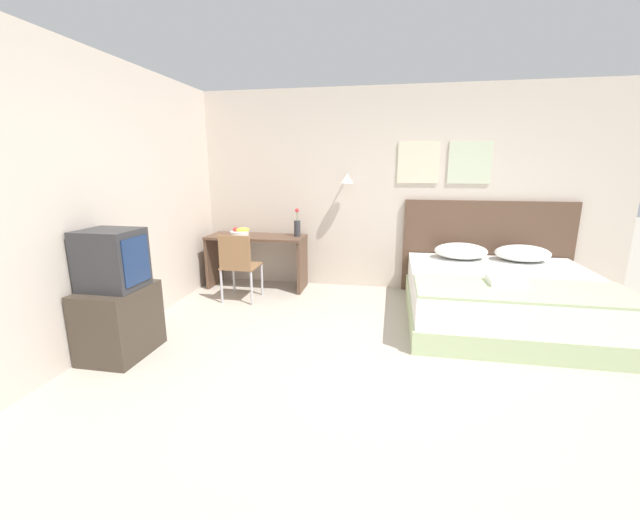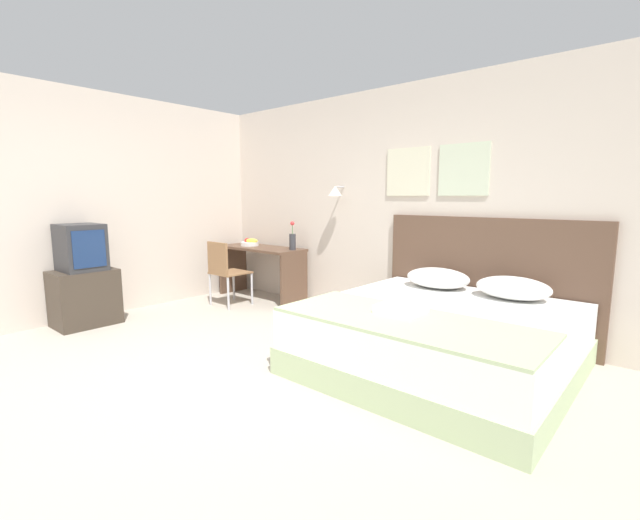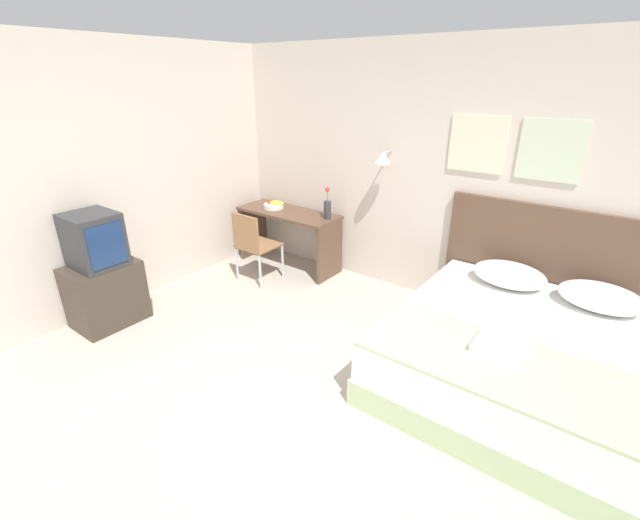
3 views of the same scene
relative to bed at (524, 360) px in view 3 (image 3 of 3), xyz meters
name	(u,v)px [view 3 (image 3 of 3)]	position (x,y,z in m)	size (l,w,h in m)	color
ground_plane	(271,431)	(-1.26, -1.53, -0.26)	(24.00, 24.00, 0.00)	#B2A899
wall_back	(439,178)	(-1.26, 1.07, 1.07)	(5.91, 0.31, 2.65)	beige
wall_left	(30,196)	(-3.85, -1.74, 1.06)	(0.06, 5.57, 2.65)	beige
bed	(524,360)	(0.00, 0.00, 0.00)	(1.98, 1.96, 0.53)	#B2C693
headboard	(559,274)	(0.00, 1.01, 0.35)	(2.10, 0.06, 1.23)	brown
pillow_left	(509,275)	(-0.36, 0.70, 0.37)	(0.63, 0.46, 0.20)	white
pillow_right	(601,297)	(0.36, 0.70, 0.37)	(0.63, 0.46, 0.20)	white
throw_blanket	(511,367)	(0.00, -0.57, 0.28)	(1.93, 0.78, 0.02)	#B2C693
folded_towel_near_foot	(500,346)	(-0.11, -0.43, 0.32)	(0.32, 0.30, 0.06)	white
desk	(289,227)	(-3.03, 0.73, 0.26)	(1.33, 0.52, 0.73)	brown
desk_chair	(253,242)	(-3.05, 0.11, 0.24)	(0.43, 0.43, 0.85)	#8E6642
fruit_bowl	(274,205)	(-3.27, 0.73, 0.51)	(0.28, 0.26, 0.11)	silver
flower_vase	(327,208)	(-2.47, 0.79, 0.60)	(0.09, 0.09, 0.38)	#333338
tv_stand	(106,294)	(-3.56, -1.42, 0.05)	(0.48, 0.63, 0.62)	#3D3328
television	(94,240)	(-3.56, -1.42, 0.62)	(0.47, 0.41, 0.51)	#2D2D30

